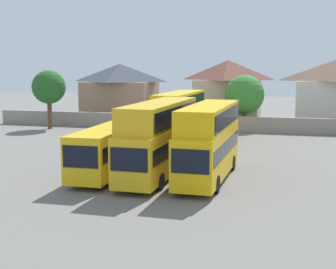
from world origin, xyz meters
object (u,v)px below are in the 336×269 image
(bus_1, at_px, (110,147))
(house_terrace_left, at_px, (120,91))
(bus_4, at_px, (179,115))
(house_terrace_right, at_px, (336,93))
(tree_left_of_lot, at_px, (49,87))
(bus_2, at_px, (159,135))
(bus_5, at_px, (218,125))
(tree_behind_wall, at_px, (244,95))
(house_terrace_centre, at_px, (228,91))
(bus_3, at_px, (209,138))

(bus_1, relative_size, house_terrace_left, 1.07)
(bus_1, xyz_separation_m, bus_4, (1.65, 13.95, 0.91))
(house_terrace_right, relative_size, tree_left_of_lot, 1.44)
(bus_2, height_order, bus_5, bus_2)
(bus_5, bearing_deg, tree_behind_wall, 171.04)
(bus_4, height_order, house_terrace_centre, house_terrace_centre)
(bus_5, height_order, tree_left_of_lot, tree_left_of_lot)
(tree_behind_wall, bearing_deg, house_terrace_right, 25.08)
(bus_5, relative_size, house_terrace_right, 1.04)
(house_terrace_left, distance_m, tree_left_of_lot, 12.05)
(bus_5, xyz_separation_m, tree_left_of_lot, (-21.58, 6.71, 3.05))
(bus_4, bearing_deg, bus_5, 100.44)
(house_terrace_centre, height_order, house_terrace_right, house_terrace_right)
(bus_1, height_order, house_terrace_right, house_terrace_right)
(bus_3, distance_m, bus_5, 14.35)
(bus_3, distance_m, house_terrace_left, 36.71)
(bus_2, height_order, house_terrace_centre, house_terrace_centre)
(tree_behind_wall, bearing_deg, bus_2, -96.75)
(bus_2, distance_m, bus_4, 13.59)
(house_terrace_right, bearing_deg, house_terrace_left, 179.22)
(tree_left_of_lot, relative_size, tree_behind_wall, 1.08)
(bus_1, distance_m, tree_left_of_lot, 26.91)
(house_terrace_left, height_order, tree_behind_wall, house_terrace_left)
(bus_2, relative_size, house_terrace_left, 1.22)
(tree_behind_wall, bearing_deg, tree_left_of_lot, -166.45)
(bus_2, bearing_deg, bus_1, -81.11)
(bus_2, bearing_deg, tree_left_of_lot, -135.50)
(bus_3, bearing_deg, bus_5, -172.50)
(bus_4, bearing_deg, house_terrace_left, -143.39)
(bus_3, distance_m, house_terrace_right, 33.15)
(house_terrace_right, relative_size, tree_behind_wall, 1.55)
(bus_1, relative_size, tree_left_of_lot, 1.49)
(tree_left_of_lot, height_order, tree_behind_wall, tree_left_of_lot)
(house_terrace_centre, relative_size, house_terrace_right, 0.85)
(bus_4, relative_size, tree_left_of_lot, 1.63)
(bus_3, xyz_separation_m, bus_4, (-5.33, 13.64, 0.00))
(tree_behind_wall, bearing_deg, house_terrace_left, 163.08)
(house_terrace_left, relative_size, tree_left_of_lot, 1.39)
(tree_behind_wall, bearing_deg, bus_5, -95.79)
(bus_4, distance_m, house_terrace_right, 23.77)
(bus_2, distance_m, tree_left_of_lot, 28.70)
(bus_2, distance_m, house_terrace_centre, 31.55)
(bus_3, bearing_deg, bus_4, -157.74)
(house_terrace_centre, xyz_separation_m, tree_left_of_lot, (-20.10, -10.75, 0.76))
(tree_left_of_lot, bearing_deg, bus_3, -42.03)
(bus_4, distance_m, tree_behind_wall, 13.77)
(bus_5, relative_size, tree_left_of_lot, 1.49)
(bus_2, height_order, tree_left_of_lot, tree_left_of_lot)
(bus_5, xyz_separation_m, house_terrace_left, (-16.57, 17.62, 2.06))
(house_terrace_right, bearing_deg, bus_1, -118.59)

